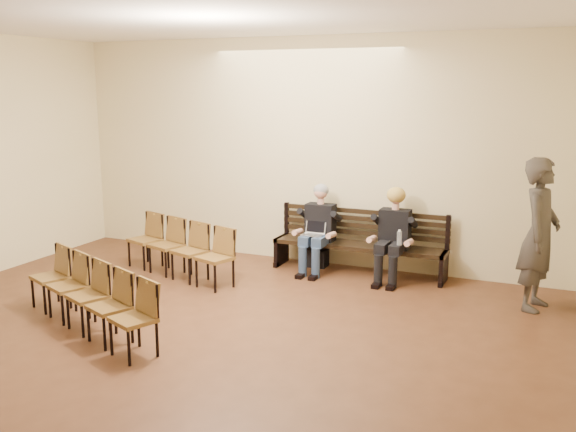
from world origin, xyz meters
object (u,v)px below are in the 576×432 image
at_px(laptop, 313,237).
at_px(bag, 315,258).
at_px(chair_row_front, 178,249).
at_px(seated_woman, 393,238).
at_px(water_bottle, 399,247).
at_px(passerby, 540,223).
at_px(bench, 358,258).
at_px(chair_row_back, 88,297).
at_px(seated_man, 318,229).

distance_m(laptop, bag, 0.59).
bearing_deg(chair_row_front, bag, 56.30).
distance_m(seated_woman, water_bottle, 0.29).
xyz_separation_m(bag, passerby, (3.23, -0.70, 0.96)).
height_order(bench, seated_woman, seated_woman).
relative_size(laptop, chair_row_back, 0.13).
bearing_deg(chair_row_back, bench, 80.86).
relative_size(bag, chair_row_back, 0.15).
bearing_deg(seated_man, chair_row_front, -148.67).
distance_m(water_bottle, passerby, 1.90).
bearing_deg(water_bottle, laptop, 176.80).
xyz_separation_m(seated_woman, bag, (-1.27, 0.22, -0.49)).
bearing_deg(chair_row_front, seated_man, 49.44).
xyz_separation_m(bench, laptop, (-0.62, -0.29, 0.34)).
bearing_deg(passerby, water_bottle, 93.84).
relative_size(laptop, chair_row_front, 0.15).
height_order(water_bottle, bag, water_bottle).
bearing_deg(bag, seated_man, -60.78).
bearing_deg(seated_woman, water_bottle, -58.55).
distance_m(laptop, chair_row_front, 1.99).
distance_m(bench, laptop, 0.77).
xyz_separation_m(seated_woman, laptop, (-1.17, -0.17, -0.06)).
bearing_deg(seated_man, bench, 11.28).
relative_size(bench, passerby, 1.18).
relative_size(bag, chair_row_front, 0.18).
distance_m(seated_man, water_bottle, 1.32).
xyz_separation_m(bag, chair_row_front, (-1.66, -1.30, 0.28)).
bearing_deg(bench, seated_woman, -12.43).
bearing_deg(bench, passerby, -13.49).
xyz_separation_m(chair_row_front, chair_row_back, (0.22, -2.21, -0.02)).
bearing_deg(seated_man, water_bottle, -10.70).
bearing_deg(bag, seated_woman, -9.84).
distance_m(water_bottle, bag, 1.55).
distance_m(bench, seated_man, 0.74).
xyz_separation_m(water_bottle, passerby, (1.81, -0.24, 0.54)).
bearing_deg(passerby, seated_man, 92.46).
height_order(seated_woman, chair_row_back, seated_woman).
bearing_deg(chair_row_back, bag, 90.96).
xyz_separation_m(passerby, chair_row_back, (-4.67, -2.81, -0.70)).
xyz_separation_m(water_bottle, chair_row_back, (-2.86, -3.05, -0.16)).
height_order(laptop, bag, laptop).
height_order(bench, water_bottle, water_bottle).
distance_m(seated_woman, chair_row_back, 4.27).
xyz_separation_m(bench, chair_row_back, (-2.16, -3.41, 0.17)).
xyz_separation_m(seated_man, chair_row_front, (-1.78, -1.08, -0.22)).
relative_size(water_bottle, chair_row_front, 0.11).
distance_m(seated_woman, passerby, 2.07).
height_order(seated_woman, bag, seated_woman).
xyz_separation_m(seated_man, water_bottle, (1.30, -0.24, -0.08)).
bearing_deg(bench, seated_man, -168.72).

